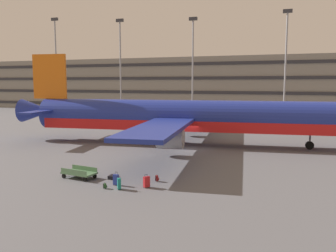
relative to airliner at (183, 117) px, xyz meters
name	(u,v)px	position (x,y,z in m)	size (l,w,h in m)	color
ground_plane	(186,149)	(1.11, -2.32, -3.23)	(600.00, 600.00, 0.00)	#5B5B60
terminal_structure	(248,85)	(1.11, 49.80, 3.47)	(160.15, 16.29, 13.41)	gray
airliner	(183,117)	(0.00, 0.00, 0.00)	(42.27, 34.39, 10.84)	navy
light_mast_far_left	(56,58)	(-44.84, 35.74, 10.14)	(1.80, 0.50, 23.33)	gray
light_mast_left	(120,60)	(-26.70, 35.74, 9.45)	(1.80, 0.50, 21.99)	gray
light_mast_center_left	(193,59)	(-9.04, 35.74, 9.10)	(1.80, 0.50, 21.30)	gray
light_mast_center_right	(286,56)	(10.23, 35.74, 9.26)	(1.80, 0.50, 21.62)	gray
suitcase_black	(116,180)	(0.53, -17.49, -2.82)	(0.41, 0.29, 0.96)	navy
suitcase_purple	(112,177)	(-0.59, -16.05, -3.10)	(0.48, 0.78, 0.27)	black
suitcase_small	(119,184)	(1.20, -18.30, -2.82)	(0.40, 0.44, 0.93)	#147266
suitcase_large	(147,182)	(2.81, -17.27, -2.82)	(0.42, 0.50, 0.92)	#B21E23
backpack_laid_flat	(105,186)	(0.20, -18.47, -3.04)	(0.37, 0.38, 0.46)	#264C26
backpack_orange	(157,178)	(2.94, -15.60, -2.99)	(0.39, 0.41, 0.55)	maroon
baggage_cart	(79,173)	(-3.02, -16.81, -2.81)	(3.36, 1.62, 0.82)	#4C724C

